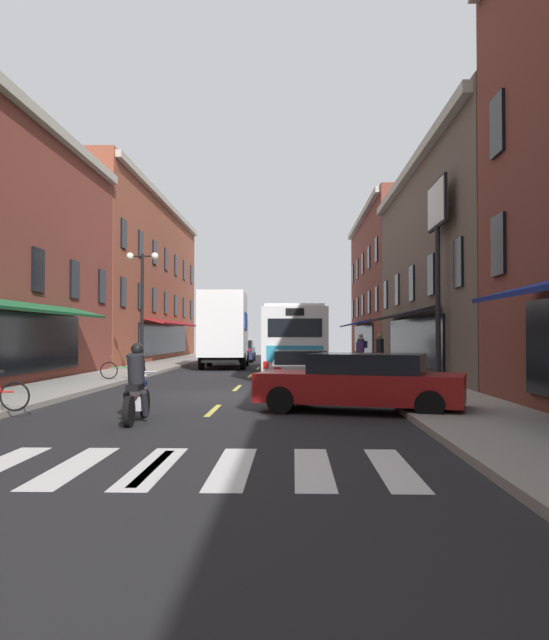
% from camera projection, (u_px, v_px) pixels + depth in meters
% --- Properties ---
extents(ground_plane, '(34.80, 80.00, 0.10)m').
position_uv_depth(ground_plane, '(228.00, 398.00, 18.58)').
color(ground_plane, black).
extents(lane_centre_dashes, '(0.14, 73.90, 0.01)m').
position_uv_depth(lane_centre_dashes, '(227.00, 397.00, 18.33)').
color(lane_centre_dashes, '#DBCC4C').
rests_on(lane_centre_dashes, ground).
extents(crosswalk_near, '(7.10, 2.80, 0.01)m').
position_uv_depth(crosswalk_near, '(153.00, 467.00, 8.58)').
color(crosswalk_near, silver).
rests_on(crosswalk_near, ground).
extents(sidewalk_left, '(3.00, 80.00, 0.14)m').
position_uv_depth(sidewalk_left, '(33.00, 393.00, 18.75)').
color(sidewalk_left, gray).
rests_on(sidewalk_left, ground).
extents(sidewalk_right, '(3.00, 80.00, 0.14)m').
position_uv_depth(sidewalk_right, '(428.00, 395.00, 18.40)').
color(sidewalk_right, gray).
rests_on(sidewalk_right, ground).
extents(billboard_sign, '(0.40, 2.56, 7.15)m').
position_uv_depth(billboard_sign, '(437.00, 231.00, 22.08)').
color(billboard_sign, black).
rests_on(billboard_sign, sidewalk_right).
extents(transit_bus, '(2.81, 12.15, 3.07)m').
position_uv_depth(transit_bus, '(292.00, 340.00, 29.62)').
color(transit_bus, silver).
rests_on(transit_bus, ground).
extents(box_truck, '(2.65, 7.13, 4.15)m').
position_uv_depth(box_truck, '(225.00, 331.00, 34.79)').
color(box_truck, white).
rests_on(box_truck, ground).
extents(sedan_near, '(1.95, 4.48, 1.34)m').
position_uv_depth(sedan_near, '(300.00, 370.00, 20.07)').
color(sedan_near, silver).
rests_on(sedan_near, ground).
extents(sedan_mid, '(2.00, 4.54, 1.49)m').
position_uv_depth(sedan_mid, '(241.00, 351.00, 43.28)').
color(sedan_mid, navy).
rests_on(sedan_mid, ground).
extents(sedan_far, '(5.09, 3.17, 1.39)m').
position_uv_depth(sedan_far, '(362.00, 382.00, 14.70)').
color(sedan_far, maroon).
rests_on(sedan_far, ground).
extents(motorcycle_rider, '(0.62, 2.07, 1.66)m').
position_uv_depth(motorcycle_rider, '(137.00, 388.00, 13.01)').
color(motorcycle_rider, black).
rests_on(motorcycle_rider, ground).
extents(bicycle_mid, '(1.69, 0.53, 0.91)m').
position_uv_depth(bicycle_mid, '(123.00, 370.00, 24.05)').
color(bicycle_mid, black).
rests_on(bicycle_mid, sidewalk_left).
extents(pedestrian_near, '(0.52, 0.44, 1.77)m').
position_uv_depth(pedestrian_near, '(361.00, 350.00, 31.76)').
color(pedestrian_near, '#66387F').
rests_on(pedestrian_near, sidewalk_right).
extents(pedestrian_mid, '(0.36, 0.36, 1.76)m').
position_uv_depth(pedestrian_mid, '(380.00, 352.00, 29.39)').
color(pedestrian_mid, navy).
rests_on(pedestrian_mid, sidewalk_right).
extents(pedestrian_far, '(0.36, 0.36, 1.61)m').
position_uv_depth(pedestrian_far, '(360.00, 354.00, 28.75)').
color(pedestrian_far, '#33663F').
rests_on(pedestrian_far, sidewalk_right).
extents(street_lamp_twin, '(1.42, 0.32, 5.32)m').
position_uv_depth(street_lamp_twin, '(142.00, 306.00, 27.33)').
color(street_lamp_twin, black).
rests_on(street_lamp_twin, sidewalk_left).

